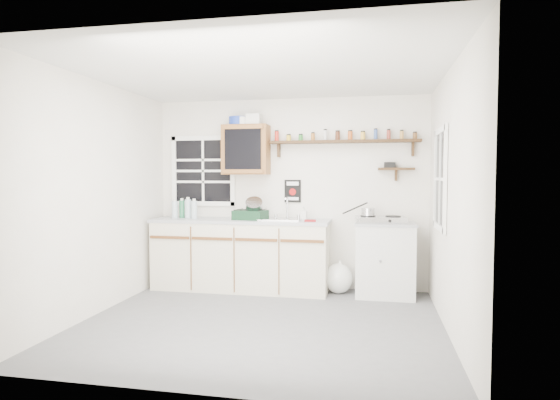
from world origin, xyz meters
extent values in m
cube|color=#57575A|center=(0.00, 0.00, -0.01)|extent=(3.60, 3.20, 0.02)
cube|color=silver|center=(0.00, 0.00, 2.51)|extent=(3.60, 3.20, 0.02)
cube|color=beige|center=(-1.81, 0.00, 1.25)|extent=(0.02, 3.20, 2.50)
cube|color=beige|center=(1.81, 0.00, 1.25)|extent=(0.02, 3.20, 2.50)
cube|color=beige|center=(0.00, 1.61, 1.25)|extent=(3.60, 0.02, 2.50)
cube|color=beige|center=(0.00, -1.61, 1.25)|extent=(3.60, 0.02, 2.50)
cube|color=beige|center=(-0.58, 1.30, 0.44)|extent=(2.27, 0.60, 0.88)
cube|color=#93959A|center=(-0.58, 1.30, 0.90)|extent=(2.31, 0.62, 0.04)
cube|color=brown|center=(-1.44, 0.99, 0.70)|extent=(0.53, 0.02, 0.03)
cube|color=brown|center=(-0.87, 0.99, 0.70)|extent=(0.53, 0.02, 0.03)
cube|color=brown|center=(-0.30, 0.99, 0.70)|extent=(0.53, 0.02, 0.03)
cube|color=brown|center=(0.27, 0.99, 0.70)|extent=(0.53, 0.02, 0.03)
cube|color=silver|center=(1.25, 1.33, 0.44)|extent=(0.70, 0.55, 0.88)
cube|color=#93959A|center=(1.25, 1.33, 0.90)|extent=(0.73, 0.57, 0.03)
cube|color=#B3B3B8|center=(-0.05, 1.30, 0.93)|extent=(0.52, 0.44, 0.03)
cylinder|color=#B3B3B8|center=(0.00, 1.46, 1.06)|extent=(0.02, 0.02, 0.28)
cylinder|color=#B3B3B8|center=(0.00, 1.40, 1.19)|extent=(0.02, 0.14, 0.02)
cube|color=brown|center=(-0.55, 1.45, 1.82)|extent=(0.60, 0.30, 0.65)
cube|color=black|center=(-0.55, 1.29, 1.82)|extent=(0.48, 0.02, 0.52)
cylinder|color=#173097|center=(-0.66, 1.45, 2.21)|extent=(0.24, 0.24, 0.11)
cube|color=silver|center=(-0.45, 1.45, 2.22)|extent=(0.18, 0.15, 0.14)
cylinder|color=silver|center=(-0.59, 1.40, 2.20)|extent=(0.12, 0.12, 0.10)
cube|color=black|center=(0.73, 1.51, 1.92)|extent=(1.91, 0.18, 0.04)
cube|color=black|center=(-0.13, 1.55, 1.82)|extent=(0.03, 0.10, 0.18)
cube|color=black|center=(1.58, 1.55, 1.82)|extent=(0.03, 0.10, 0.18)
cylinder|color=red|center=(-0.15, 1.51, 2.00)|extent=(0.05, 0.05, 0.13)
cylinder|color=black|center=(-0.15, 1.51, 2.07)|extent=(0.05, 0.05, 0.02)
cylinder|color=gold|center=(0.01, 1.51, 1.97)|extent=(0.06, 0.06, 0.07)
cylinder|color=black|center=(0.01, 1.51, 2.02)|extent=(0.05, 0.05, 0.02)
cylinder|color=#267226|center=(0.17, 1.51, 1.97)|extent=(0.06, 0.06, 0.07)
cylinder|color=black|center=(0.17, 1.51, 2.02)|extent=(0.05, 0.05, 0.02)
cylinder|color=#99591E|center=(0.33, 1.51, 1.98)|extent=(0.05, 0.05, 0.09)
cylinder|color=black|center=(0.33, 1.51, 2.04)|extent=(0.04, 0.04, 0.02)
cylinder|color=silver|center=(0.49, 1.51, 2.00)|extent=(0.05, 0.05, 0.13)
cylinder|color=black|center=(0.49, 1.51, 2.07)|extent=(0.04, 0.04, 0.02)
cylinder|color=#4C2614|center=(0.65, 1.51, 1.99)|extent=(0.06, 0.06, 0.11)
cylinder|color=black|center=(0.65, 1.51, 2.05)|extent=(0.05, 0.05, 0.02)
cylinder|color=#B24C19|center=(0.80, 1.51, 1.99)|extent=(0.06, 0.06, 0.11)
cylinder|color=black|center=(0.80, 1.51, 2.06)|extent=(0.05, 0.05, 0.02)
cylinder|color=gold|center=(0.96, 1.51, 1.99)|extent=(0.06, 0.06, 0.10)
cylinder|color=black|center=(0.96, 1.51, 2.04)|extent=(0.05, 0.05, 0.02)
cylinder|color=#334C8C|center=(1.12, 1.51, 2.00)|extent=(0.05, 0.05, 0.13)
cylinder|color=black|center=(1.12, 1.51, 2.07)|extent=(0.04, 0.04, 0.02)
cylinder|color=maroon|center=(1.28, 1.51, 2.00)|extent=(0.05, 0.05, 0.11)
cylinder|color=black|center=(1.28, 1.51, 2.06)|extent=(0.04, 0.04, 0.02)
cylinder|color=#BF8C3F|center=(1.44, 1.51, 1.99)|extent=(0.05, 0.05, 0.10)
cylinder|color=black|center=(1.44, 1.51, 2.05)|extent=(0.04, 0.04, 0.02)
cylinder|color=brown|center=(1.60, 1.51, 1.98)|extent=(0.06, 0.06, 0.08)
cylinder|color=black|center=(1.60, 1.51, 2.02)|extent=(0.05, 0.05, 0.02)
cube|color=black|center=(1.38, 1.52, 1.57)|extent=(0.45, 0.15, 0.03)
cube|color=black|center=(1.38, 1.56, 1.49)|extent=(0.03, 0.08, 0.14)
cube|color=black|center=(1.30, 1.52, 1.62)|extent=(0.14, 0.10, 0.07)
cube|color=black|center=(0.05, 1.59, 1.28)|extent=(0.22, 0.01, 0.30)
cube|color=white|center=(0.05, 1.58, 1.38)|extent=(0.16, 0.00, 0.05)
cylinder|color=#A50C0C|center=(0.05, 1.58, 1.27)|extent=(0.09, 0.01, 0.09)
cube|color=white|center=(0.05, 1.58, 1.18)|extent=(0.16, 0.00, 0.04)
cube|color=black|center=(-1.20, 1.59, 1.55)|extent=(0.85, 0.02, 0.90)
cube|color=white|center=(-1.20, 1.59, 1.55)|extent=(0.93, 0.03, 0.98)
cube|color=black|center=(1.79, 0.55, 1.45)|extent=(0.02, 0.70, 1.00)
cube|color=white|center=(1.79, 0.55, 1.45)|extent=(0.03, 0.78, 1.08)
cylinder|color=#ADC4CA|center=(-1.49, 1.29, 1.03)|extent=(0.08, 0.08, 0.22)
cylinder|color=silver|center=(-1.49, 1.29, 1.16)|extent=(0.04, 0.04, 0.03)
cylinder|color=#257046|center=(-1.42, 1.35, 1.04)|extent=(0.07, 0.07, 0.23)
cylinder|color=silver|center=(-1.42, 1.35, 1.17)|extent=(0.04, 0.04, 0.03)
cylinder|color=#ADC4CA|center=(-1.31, 1.31, 1.04)|extent=(0.08, 0.08, 0.25)
cylinder|color=silver|center=(-1.31, 1.31, 1.18)|extent=(0.04, 0.04, 0.03)
cylinder|color=#ADC4CA|center=(-1.22, 1.28, 1.04)|extent=(0.08, 0.08, 0.23)
cylinder|color=silver|center=(-1.22, 1.28, 1.17)|extent=(0.04, 0.04, 0.03)
cube|color=black|center=(-0.45, 1.28, 0.98)|extent=(0.44, 0.36, 0.12)
cylinder|color=#B3B3B8|center=(-0.40, 1.28, 1.10)|extent=(0.26, 0.29, 0.24)
imported|color=white|center=(0.24, 1.36, 1.00)|extent=(0.09, 0.09, 0.17)
cube|color=maroon|center=(0.34, 1.18, 0.93)|extent=(0.15, 0.14, 0.02)
cube|color=#B3B3B8|center=(1.19, 1.31, 0.95)|extent=(0.63, 0.38, 0.08)
cylinder|color=black|center=(1.04, 1.31, 0.99)|extent=(0.18, 0.18, 0.01)
cylinder|color=black|center=(1.34, 1.31, 0.99)|extent=(0.18, 0.18, 0.01)
cylinder|color=#B3B3B8|center=(1.04, 1.31, 1.04)|extent=(0.16, 0.16, 0.10)
cylinder|color=black|center=(0.88, 1.39, 1.08)|extent=(0.32, 0.08, 0.16)
ellipsoid|color=white|center=(0.68, 1.35, 0.19)|extent=(0.39, 0.35, 0.41)
cone|color=white|center=(0.70, 1.35, 0.37)|extent=(0.11, 0.11, 0.11)
camera|label=1|loc=(1.10, -4.53, 1.49)|focal=30.00mm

